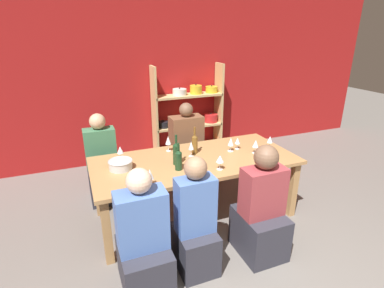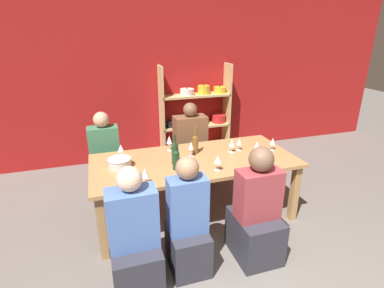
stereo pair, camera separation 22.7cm
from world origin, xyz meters
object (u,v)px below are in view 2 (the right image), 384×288
at_px(mixing_bowl, 120,162).
at_px(wine_glass_white_a, 257,146).
at_px(wine_bottle_dark, 195,143).
at_px(person_near_b, 188,229).
at_px(person_near_c, 256,218).
at_px(wine_glass_empty_b, 267,152).
at_px(dining_table, 195,165).
at_px(wine_glass_empty_a, 121,148).
at_px(wine_glass_red_c, 145,173).
at_px(person_near_a, 135,243).
at_px(wine_bottle_green, 175,152).
at_px(person_far_a, 106,166).
at_px(wine_glass_white_c, 169,140).
at_px(wine_bottle_amber, 176,159).
at_px(person_far_b, 190,155).
at_px(wine_glass_red_e, 239,142).
at_px(wine_glass_red_a, 273,142).
at_px(wine_glass_red_d, 232,143).
at_px(shelf_unit, 197,120).
at_px(wine_glass_white_b, 191,146).
at_px(wine_glass_red_b, 218,160).

bearing_deg(mixing_bowl, wine_glass_white_a, -5.78).
relative_size(wine_bottle_dark, person_near_b, 0.29).
bearing_deg(person_near_c, wine_glass_empty_b, 52.99).
height_order(dining_table, wine_glass_empty_a, wine_glass_empty_a).
xyz_separation_m(wine_bottle_dark, person_near_c, (0.28, -1.01, -0.44)).
bearing_deg(wine_glass_empty_a, wine_bottle_dark, -8.09).
xyz_separation_m(wine_glass_red_c, person_near_a, (-0.18, -0.42, -0.44)).
relative_size(wine_bottle_green, person_near_a, 0.30).
height_order(wine_glass_red_c, person_far_a, person_far_a).
distance_m(wine_glass_white_c, person_near_c, 1.39).
xyz_separation_m(wine_bottle_amber, person_far_b, (0.48, 1.04, -0.43)).
distance_m(wine_glass_red_e, person_near_a, 1.75).
xyz_separation_m(wine_glass_red_a, wine_glass_red_e, (-0.39, 0.12, -0.00)).
relative_size(wine_bottle_green, wine_glass_red_d, 1.99).
height_order(dining_table, wine_glass_white_c, wine_glass_white_c).
height_order(dining_table, wine_bottle_green, wine_bottle_green).
height_order(shelf_unit, person_near_b, shelf_unit).
relative_size(wine_bottle_amber, wine_glass_red_c, 1.79).
xyz_separation_m(wine_bottle_amber, wine_glass_red_e, (0.87, 0.29, -0.02)).
bearing_deg(person_far_a, wine_glass_red_e, 156.00).
distance_m(mixing_bowl, person_near_b, 1.06).
relative_size(person_near_b, person_near_c, 0.98).
bearing_deg(wine_glass_white_b, wine_glass_white_c, 126.94).
bearing_deg(person_far_b, wine_glass_red_a, 131.84).
height_order(wine_glass_white_a, person_near_a, person_near_a).
distance_m(wine_glass_empty_b, person_near_a, 1.69).
height_order(wine_bottle_amber, wine_glass_empty_b, wine_bottle_amber).
height_order(shelf_unit, wine_glass_red_d, shelf_unit).
height_order(shelf_unit, wine_glass_empty_b, shelf_unit).
height_order(shelf_unit, wine_glass_red_a, shelf_unit).
bearing_deg(wine_glass_white_a, wine_bottle_amber, -174.98).
distance_m(wine_glass_red_a, wine_glass_white_c, 1.26).
xyz_separation_m(wine_bottle_green, wine_glass_red_e, (0.85, 0.15, -0.03)).
distance_m(wine_bottle_amber, wine_glass_white_b, 0.38).
height_order(mixing_bowl, person_near_c, person_near_c).
bearing_deg(wine_glass_red_a, shelf_unit, 100.76).
relative_size(wine_glass_red_d, wine_glass_red_e, 1.17).
distance_m(wine_glass_red_a, wine_glass_empty_a, 1.81).
height_order(wine_glass_red_e, person_near_c, person_near_c).
xyz_separation_m(wine_glass_white_a, person_near_a, (-1.55, -0.73, -0.44)).
relative_size(wine_glass_red_b, wine_glass_white_c, 0.86).
xyz_separation_m(mixing_bowl, wine_bottle_amber, (0.56, -0.25, 0.07)).
bearing_deg(wine_glass_red_e, person_far_b, 117.49).
height_order(wine_bottle_green, wine_bottle_amber, wine_bottle_green).
relative_size(shelf_unit, mixing_bowl, 6.21).
height_order(shelf_unit, wine_glass_white_b, shelf_unit).
bearing_deg(person_far_a, person_near_c, 128.62).
distance_m(dining_table, wine_glass_red_e, 0.64).
bearing_deg(wine_glass_red_d, wine_glass_white_b, 177.06).
relative_size(wine_bottle_amber, wine_glass_white_a, 1.80).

